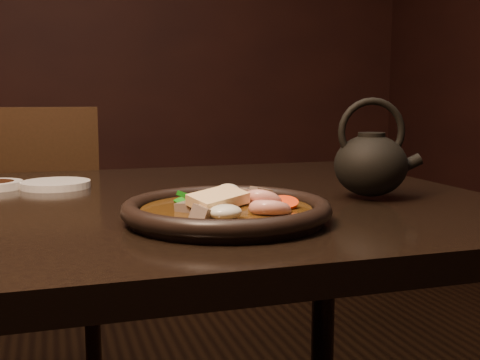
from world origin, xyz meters
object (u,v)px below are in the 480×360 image
object	(u,v)px
table	(20,253)
plate	(227,211)
chair	(22,266)
teapot	(371,162)

from	to	relation	value
table	plate	size ratio (longest dim) A/B	5.42
chair	plate	world-z (taller)	chair
plate	teapot	size ratio (longest dim) A/B	1.75
teapot	plate	bearing A→B (deg)	-146.19
table	plate	distance (m)	0.37
chair	teapot	xyz separation A→B (m)	(0.60, -0.70, 0.32)
table	plate	xyz separation A→B (m)	(0.29, -0.21, 0.09)
teapot	table	bearing A→B (deg)	-177.26
chair	teapot	bearing A→B (deg)	135.21
table	chair	xyz separation A→B (m)	(-0.03, 0.60, -0.18)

